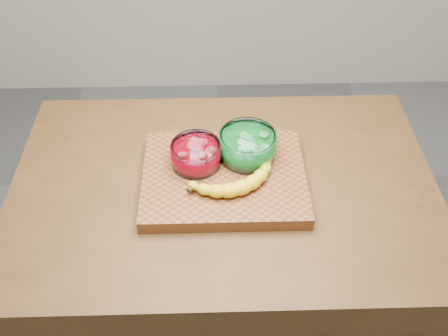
{
  "coord_description": "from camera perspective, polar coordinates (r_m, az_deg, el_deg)",
  "views": [
    {
      "loc": [
        -0.03,
        -0.97,
        1.92
      ],
      "look_at": [
        0.0,
        0.0,
        0.96
      ],
      "focal_mm": 40.0,
      "sensor_mm": 36.0,
      "label": 1
    }
  ],
  "objects": [
    {
      "name": "counter",
      "position": [
        1.76,
        -0.0,
        -11.91
      ],
      "size": [
        1.2,
        0.8,
        0.9
      ],
      "primitive_type": "cube",
      "color": "#492F16",
      "rests_on": "ground"
    },
    {
      "name": "cutting_board",
      "position": [
        1.39,
        -0.0,
        -1.17
      ],
      "size": [
        0.45,
        0.35,
        0.04
      ],
      "primitive_type": "cube",
      "color": "brown",
      "rests_on": "counter"
    },
    {
      "name": "ground",
      "position": [
        2.15,
        -0.0,
        -18.54
      ],
      "size": [
        3.5,
        3.5,
        0.0
      ],
      "primitive_type": "plane",
      "color": "#5C5D61",
      "rests_on": "ground"
    },
    {
      "name": "bowl_red",
      "position": [
        1.39,
        -3.22,
        1.57
      ],
      "size": [
        0.14,
        0.14,
        0.07
      ],
      "color": "white",
      "rests_on": "cutting_board"
    },
    {
      "name": "bowl_green",
      "position": [
        1.4,
        2.69,
        2.56
      ],
      "size": [
        0.16,
        0.16,
        0.08
      ],
      "color": "white",
      "rests_on": "cutting_board"
    },
    {
      "name": "banana",
      "position": [
        1.34,
        0.87,
        -0.84
      ],
      "size": [
        0.27,
        0.18,
        0.04
      ],
      "primitive_type": null,
      "color": "gold",
      "rests_on": "cutting_board"
    }
  ]
}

